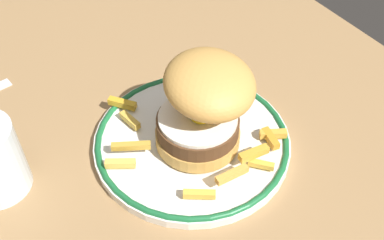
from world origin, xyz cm
name	(u,v)px	position (x,y,z in cm)	size (l,w,h in cm)	color
ground_plane	(178,186)	(0.00, 0.00, -2.00)	(116.69, 83.43, 4.00)	#947148
dinner_plate	(192,140)	(-3.43, 4.16, 0.84)	(25.13, 25.13, 1.60)	white
burger	(204,105)	(-2.44, 5.24, 7.44)	(13.34, 13.23, 12.22)	gold
fries_pile	(198,138)	(-2.26, 4.29, 2.39)	(21.47, 22.02, 2.18)	gold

